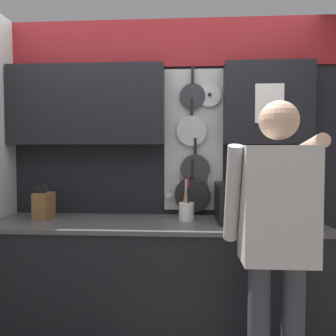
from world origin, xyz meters
name	(u,v)px	position (x,y,z in m)	size (l,w,h in m)	color
base_cabinet_counter	(155,284)	(0.00, 0.00, 0.46)	(2.39, 0.59, 0.92)	black
back_wall_unit	(156,143)	(-0.02, 0.26, 1.50)	(2.96, 0.22, 2.49)	black
microwave	(248,202)	(0.68, 0.05, 1.06)	(0.46, 0.39, 0.28)	black
knife_block	(44,205)	(-0.85, 0.05, 1.02)	(0.12, 0.16, 0.27)	brown
utensil_crock	(186,210)	(0.23, 0.05, 1.00)	(0.11, 0.11, 0.32)	white
person	(276,229)	(0.71, -0.53, 1.01)	(0.54, 0.66, 1.69)	#383842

